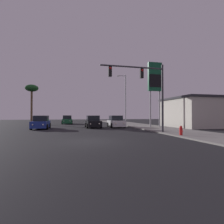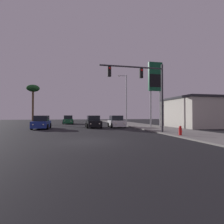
{
  "view_description": "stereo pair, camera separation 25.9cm",
  "coord_description": "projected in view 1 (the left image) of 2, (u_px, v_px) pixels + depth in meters",
  "views": [
    {
      "loc": [
        -1.15,
        -11.67,
        1.74
      ],
      "look_at": [
        3.48,
        8.41,
        2.11
      ],
      "focal_mm": 28.0,
      "sensor_mm": 36.0,
      "label": 1
    },
    {
      "loc": [
        -0.89,
        -11.73,
        1.74
      ],
      "look_at": [
        3.48,
        8.41,
        2.11
      ],
      "focal_mm": 28.0,
      "sensor_mm": 36.0,
      "label": 2
    }
  ],
  "objects": [
    {
      "name": "ground_plane",
      "position": [
        89.0,
        141.0,
        11.6
      ],
      "size": [
        120.0,
        120.0,
        0.0
      ],
      "primitive_type": "plane",
      "color": "black"
    },
    {
      "name": "car_green",
      "position": [
        67.0,
        120.0,
        34.43
      ],
      "size": [
        2.04,
        4.31,
        1.68
      ],
      "rotation": [
        0.0,
        0.0,
        3.14
      ],
      "color": "#195933",
      "rests_on": "ground"
    },
    {
      "name": "car_black",
      "position": [
        93.0,
        122.0,
        24.24
      ],
      "size": [
        2.04,
        4.33,
        1.68
      ],
      "rotation": [
        0.0,
        0.0,
        3.16
      ],
      "color": "black",
      "rests_on": "ground"
    },
    {
      "name": "street_lamp",
      "position": [
        125.0,
        97.0,
        32.1
      ],
      "size": [
        1.74,
        0.24,
        9.0
      ],
      "color": "#99999E",
      "rests_on": "sidewalk_right"
    },
    {
      "name": "gas_station_sign",
      "position": [
        155.0,
        80.0,
        24.42
      ],
      "size": [
        2.0,
        0.42,
        9.0
      ],
      "color": "#99999E",
      "rests_on": "sidewalk_right"
    },
    {
      "name": "building_gas_station",
      "position": [
        203.0,
        112.0,
        26.11
      ],
      "size": [
        10.3,
        8.3,
        4.3
      ],
      "color": "beige",
      "rests_on": "ground"
    },
    {
      "name": "sidewalk_right",
      "position": [
        153.0,
        128.0,
        23.48
      ],
      "size": [
        5.0,
        60.0,
        0.12
      ],
      "color": "gray",
      "rests_on": "ground"
    },
    {
      "name": "car_white",
      "position": [
        116.0,
        122.0,
        24.86
      ],
      "size": [
        2.04,
        4.32,
        1.68
      ],
      "rotation": [
        0.0,
        0.0,
        3.13
      ],
      "color": "silver",
      "rests_on": "ground"
    },
    {
      "name": "palm_tree_mid",
      "position": [
        32.0,
        90.0,
        33.16
      ],
      "size": [
        2.4,
        2.4,
        7.55
      ],
      "color": "brown",
      "rests_on": "ground"
    },
    {
      "name": "fire_hydrant",
      "position": [
        181.0,
        131.0,
        14.15
      ],
      "size": [
        0.24,
        0.34,
        0.76
      ],
      "color": "red",
      "rests_on": "sidewalk_right"
    },
    {
      "name": "traffic_light_mast",
      "position": [
        146.0,
        84.0,
        16.49
      ],
      "size": [
        6.21,
        0.36,
        6.5
      ],
      "color": "#38383D",
      "rests_on": "sidewalk_right"
    },
    {
      "name": "car_blue",
      "position": [
        41.0,
        123.0,
        22.16
      ],
      "size": [
        2.04,
        4.32,
        1.68
      ],
      "rotation": [
        0.0,
        0.0,
        3.13
      ],
      "color": "navy",
      "rests_on": "ground"
    }
  ]
}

